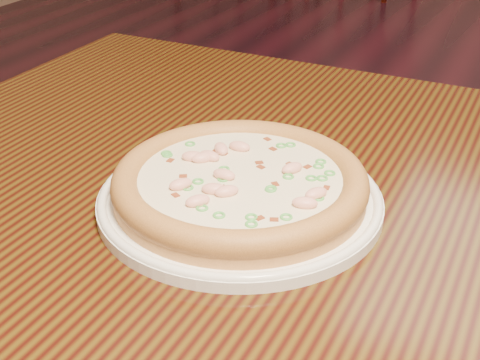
% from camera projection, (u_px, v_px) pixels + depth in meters
% --- Properties ---
extents(hero_table, '(1.20, 0.80, 0.75)m').
position_uv_depth(hero_table, '(359.00, 287.00, 0.73)').
color(hero_table, black).
rests_on(hero_table, ground).
extents(plate, '(0.29, 0.29, 0.02)m').
position_uv_depth(plate, '(240.00, 198.00, 0.68)').
color(plate, white).
rests_on(plate, hero_table).
extents(pizza, '(0.26, 0.26, 0.03)m').
position_uv_depth(pizza, '(240.00, 183.00, 0.67)').
color(pizza, tan).
rests_on(pizza, plate).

